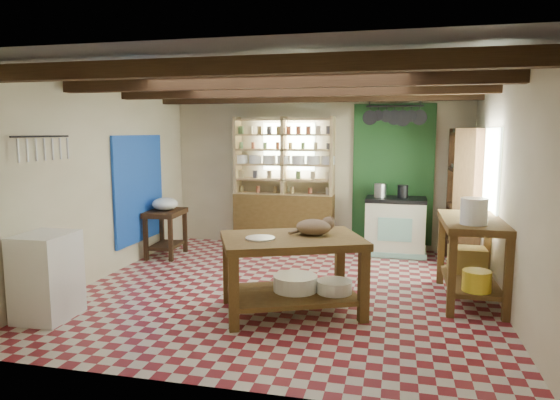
% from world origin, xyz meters
% --- Properties ---
extents(floor, '(5.00, 5.00, 0.02)m').
position_xyz_m(floor, '(0.00, 0.00, -0.01)').
color(floor, maroon).
rests_on(floor, ground).
extents(ceiling, '(5.00, 5.00, 0.02)m').
position_xyz_m(ceiling, '(0.00, 0.00, 2.60)').
color(ceiling, '#48494E').
rests_on(ceiling, wall_back).
extents(wall_back, '(5.00, 0.04, 2.60)m').
position_xyz_m(wall_back, '(0.00, 2.50, 1.30)').
color(wall_back, beige).
rests_on(wall_back, floor).
extents(wall_front, '(5.00, 0.04, 2.60)m').
position_xyz_m(wall_front, '(0.00, -2.50, 1.30)').
color(wall_front, beige).
rests_on(wall_front, floor).
extents(wall_left, '(0.04, 5.00, 2.60)m').
position_xyz_m(wall_left, '(-2.50, 0.00, 1.30)').
color(wall_left, beige).
rests_on(wall_left, floor).
extents(wall_right, '(0.04, 5.00, 2.60)m').
position_xyz_m(wall_right, '(2.50, 0.00, 1.30)').
color(wall_right, beige).
rests_on(wall_right, floor).
extents(ceiling_beams, '(5.00, 3.80, 0.15)m').
position_xyz_m(ceiling_beams, '(0.00, 0.00, 2.48)').
color(ceiling_beams, '#382313').
rests_on(ceiling_beams, ceiling).
extents(blue_wall_patch, '(0.04, 1.40, 1.60)m').
position_xyz_m(blue_wall_patch, '(-2.47, 0.90, 1.10)').
color(blue_wall_patch, blue).
rests_on(blue_wall_patch, wall_left).
extents(green_wall_patch, '(1.30, 0.04, 2.30)m').
position_xyz_m(green_wall_patch, '(1.25, 2.47, 1.25)').
color(green_wall_patch, '#1D4A20').
rests_on(green_wall_patch, wall_back).
extents(window_back, '(0.90, 0.02, 0.80)m').
position_xyz_m(window_back, '(-0.50, 2.48, 1.70)').
color(window_back, beige).
rests_on(window_back, wall_back).
extents(window_right, '(0.02, 1.30, 1.20)m').
position_xyz_m(window_right, '(2.48, 1.00, 1.40)').
color(window_right, beige).
rests_on(window_right, wall_right).
extents(utensil_rail, '(0.06, 0.90, 0.28)m').
position_xyz_m(utensil_rail, '(-2.44, -1.20, 1.78)').
color(utensil_rail, black).
rests_on(utensil_rail, wall_left).
extents(pot_rack, '(0.86, 0.12, 0.36)m').
position_xyz_m(pot_rack, '(1.25, 2.05, 2.18)').
color(pot_rack, black).
rests_on(pot_rack, ceiling).
extents(shelving_unit, '(1.70, 0.34, 2.20)m').
position_xyz_m(shelving_unit, '(-0.55, 2.31, 1.10)').
color(shelving_unit, tan).
rests_on(shelving_unit, floor).
extents(tall_rack, '(0.40, 0.86, 2.00)m').
position_xyz_m(tall_rack, '(2.28, 1.80, 1.00)').
color(tall_rack, '#382313').
rests_on(tall_rack, floor).
extents(work_table, '(1.74, 1.48, 0.83)m').
position_xyz_m(work_table, '(0.24, -0.76, 0.42)').
color(work_table, brown).
rests_on(work_table, floor).
extents(stove, '(0.95, 0.65, 0.91)m').
position_xyz_m(stove, '(1.31, 2.15, 0.46)').
color(stove, beige).
rests_on(stove, floor).
extents(prep_table, '(0.55, 0.76, 0.73)m').
position_xyz_m(prep_table, '(-2.20, 1.20, 0.37)').
color(prep_table, '#382313').
rests_on(prep_table, floor).
extents(white_cabinet, '(0.52, 0.62, 0.90)m').
position_xyz_m(white_cabinet, '(-2.22, -1.53, 0.45)').
color(white_cabinet, white).
rests_on(white_cabinet, floor).
extents(right_counter, '(0.68, 1.35, 0.96)m').
position_xyz_m(right_counter, '(2.18, 0.08, 0.48)').
color(right_counter, brown).
rests_on(right_counter, floor).
extents(cat, '(0.48, 0.46, 0.17)m').
position_xyz_m(cat, '(0.45, -0.62, 0.92)').
color(cat, '#85684D').
rests_on(cat, work_table).
extents(steel_tray, '(0.41, 0.41, 0.02)m').
position_xyz_m(steel_tray, '(-0.06, -0.95, 0.84)').
color(steel_tray, '#B9BAC2').
rests_on(steel_tray, work_table).
extents(basin_large, '(0.64, 0.64, 0.17)m').
position_xyz_m(basin_large, '(0.27, -0.70, 0.31)').
color(basin_large, white).
rests_on(basin_large, work_table).
extents(basin_small, '(0.50, 0.50, 0.13)m').
position_xyz_m(basin_small, '(0.69, -0.68, 0.29)').
color(basin_small, white).
rests_on(basin_small, work_table).
extents(kettle_left, '(0.19, 0.19, 0.22)m').
position_xyz_m(kettle_left, '(1.06, 2.15, 1.02)').
color(kettle_left, '#B9BAC2').
rests_on(kettle_left, stove).
extents(kettle_right, '(0.17, 0.17, 0.20)m').
position_xyz_m(kettle_right, '(1.41, 2.15, 1.02)').
color(kettle_right, black).
rests_on(kettle_right, stove).
extents(enamel_bowl, '(0.43, 0.43, 0.20)m').
position_xyz_m(enamel_bowl, '(-2.20, 1.20, 0.83)').
color(enamel_bowl, white).
rests_on(enamel_bowl, prep_table).
extents(white_bucket, '(0.28, 0.28, 0.28)m').
position_xyz_m(white_bucket, '(2.13, -0.27, 1.10)').
color(white_bucket, white).
rests_on(white_bucket, right_counter).
extents(wicker_basket, '(0.43, 0.35, 0.30)m').
position_xyz_m(wicker_basket, '(2.18, 0.38, 0.41)').
color(wicker_basket, '#AD8F45').
rests_on(wicker_basket, right_counter).
extents(yellow_tub, '(0.31, 0.31, 0.22)m').
position_xyz_m(yellow_tub, '(2.18, -0.37, 0.37)').
color(yellow_tub, yellow).
rests_on(yellow_tub, right_counter).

